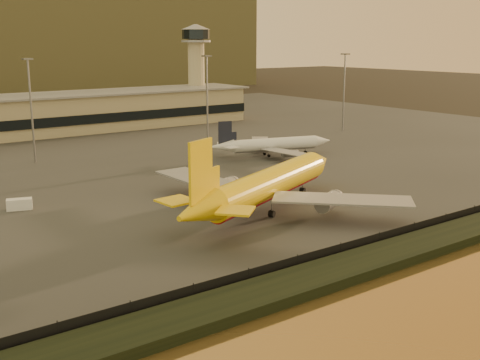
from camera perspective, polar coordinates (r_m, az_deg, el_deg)
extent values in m
plane|color=black|center=(93.13, 2.86, -5.57)|extent=(900.00, 900.00, 0.00)
cube|color=black|center=(81.26, 10.54, -8.11)|extent=(320.00, 7.00, 1.40)
cube|color=#2D2D2D|center=(175.04, -17.23, 2.76)|extent=(320.00, 220.00, 0.20)
cube|color=black|center=(83.63, 8.55, -6.97)|extent=(300.00, 0.05, 2.20)
cube|color=tan|center=(202.49, -20.20, 5.63)|extent=(160.00, 22.00, 12.00)
cube|color=black|center=(191.96, -19.22, 5.03)|extent=(160.00, 0.60, 3.00)
cube|color=gray|center=(201.85, -20.35, 7.40)|extent=(164.00, 24.00, 0.60)
cylinder|color=tan|center=(236.13, -4.15, 9.55)|extent=(6.40, 6.40, 30.00)
cylinder|color=black|center=(235.68, -4.21, 13.61)|extent=(10.40, 10.40, 3.50)
cone|color=gray|center=(235.72, -4.23, 14.28)|extent=(11.20, 11.20, 2.00)
cylinder|color=gray|center=(235.67, -4.20, 12.99)|extent=(11.20, 11.20, 0.80)
cylinder|color=slate|center=(156.08, -19.16, 6.11)|extent=(0.50, 0.50, 25.00)
cube|color=slate|center=(155.19, -19.51, 10.76)|extent=(2.20, 2.20, 0.40)
cylinder|color=slate|center=(175.71, -3.13, 7.52)|extent=(0.50, 0.50, 25.00)
cube|color=slate|center=(174.93, -3.18, 11.66)|extent=(2.20, 2.20, 0.40)
cylinder|color=slate|center=(203.12, 9.82, 8.11)|extent=(0.50, 0.50, 25.00)
cube|color=slate|center=(202.44, 9.96, 11.69)|extent=(2.20, 2.20, 0.40)
cube|color=brown|center=(433.51, -17.21, 13.25)|extent=(220.00, 160.00, 70.00)
cylinder|color=yellow|center=(106.57, 2.88, -0.26)|extent=(35.48, 19.03, 5.25)
cylinder|color=#A2090F|center=(106.78, 2.87, -0.74)|extent=(34.10, 17.57, 4.09)
cone|color=yellow|center=(125.75, 7.49, 1.71)|extent=(8.55, 7.59, 5.25)
cone|color=yellow|center=(87.64, -4.06, -2.97)|extent=(10.41, 8.38, 5.25)
cube|color=yellow|center=(87.03, -3.74, 0.84)|extent=(5.27, 2.56, 9.18)
cube|color=yellow|center=(92.07, -6.04, -1.97)|extent=(5.46, 5.41, 0.31)
cube|color=yellow|center=(86.42, -0.43, -2.90)|extent=(7.08, 7.07, 0.31)
cube|color=gray|center=(112.94, -3.65, 0.02)|extent=(7.46, 22.82, 0.31)
cylinder|color=gray|center=(113.52, -1.51, -0.64)|extent=(6.70, 5.02, 2.89)
cube|color=gray|center=(100.35, 9.68, -1.82)|extent=(21.05, 21.04, 0.31)
cylinder|color=gray|center=(104.19, 8.40, -2.04)|extent=(6.70, 5.02, 2.89)
cylinder|color=black|center=(119.73, 5.95, -0.99)|extent=(1.42, 1.30, 1.15)
cylinder|color=slate|center=(119.58, 5.95, -0.71)|extent=(0.20, 0.20, 2.36)
cylinder|color=black|center=(103.40, 3.03, -3.21)|extent=(1.42, 1.30, 1.15)
cylinder|color=slate|center=(103.23, 3.03, -2.89)|extent=(0.20, 0.20, 2.36)
cylinder|color=black|center=(105.57, 0.76, -2.85)|extent=(1.42, 1.30, 1.15)
cylinder|color=slate|center=(105.40, 0.76, -2.53)|extent=(0.20, 0.20, 2.36)
cylinder|color=white|center=(158.00, 3.36, 3.43)|extent=(23.27, 9.50, 3.23)
cylinder|color=gray|center=(158.09, 3.35, 3.23)|extent=(22.45, 8.64, 2.52)
cone|color=white|center=(164.04, 7.81, 3.69)|extent=(5.24, 4.35, 3.23)
cone|color=white|center=(152.73, -1.65, 3.20)|extent=(6.48, 4.71, 3.23)
cube|color=black|center=(152.37, -1.43, 4.54)|extent=(3.49, 1.23, 5.66)
cube|color=white|center=(156.12, -1.59, 3.51)|extent=(4.40, 4.35, 0.19)
cube|color=white|center=(150.11, -0.78, 3.13)|extent=(3.34, 3.18, 0.19)
cube|color=gray|center=(165.90, 1.91, 3.71)|extent=(12.51, 14.25, 0.19)
cylinder|color=gray|center=(164.68, 2.72, 3.32)|extent=(4.22, 2.78, 1.78)
cube|color=gray|center=(149.86, 4.50, 2.66)|extent=(6.03, 14.94, 0.19)
cylinder|color=gray|center=(152.64, 4.70, 2.51)|extent=(4.22, 2.78, 1.78)
cylinder|color=black|center=(162.22, 6.22, 2.66)|extent=(0.84, 0.74, 0.71)
cylinder|color=slate|center=(162.15, 6.23, 2.79)|extent=(0.17, 0.17, 1.45)
cylinder|color=black|center=(156.21, 2.74, 2.32)|extent=(0.84, 0.74, 0.71)
cylinder|color=slate|center=(156.14, 2.75, 2.45)|extent=(0.17, 0.17, 1.45)
cylinder|color=black|center=(158.84, 2.33, 2.50)|extent=(0.84, 0.74, 0.71)
cylinder|color=slate|center=(158.78, 2.33, 2.63)|extent=(0.17, 0.17, 1.45)
cube|color=yellow|center=(123.31, 3.49, -0.36)|extent=(4.17, 2.12, 1.82)
cube|color=white|center=(114.63, -20.18, -2.17)|extent=(4.77, 3.26, 1.97)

